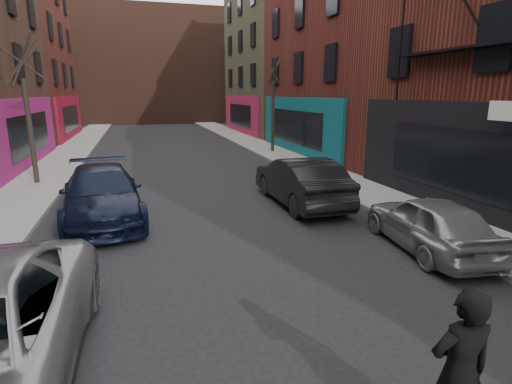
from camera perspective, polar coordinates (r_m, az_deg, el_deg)
sidewalk_left at (r=30.67m, az=-24.35°, el=5.84°), size 2.50×84.00×0.13m
sidewalk_right at (r=31.49m, az=-1.08°, el=7.25°), size 2.50×84.00×0.13m
building_far at (r=56.29m, az=-15.00°, el=16.82°), size 40.00×10.00×14.00m
tree_left_far at (r=18.63m, az=-29.96°, el=11.02°), size 2.00×2.00×6.50m
tree_right_far at (r=25.52m, az=2.45°, el=13.47°), size 2.00×2.00×6.80m
parked_left_end at (r=12.85m, az=-21.17°, el=-0.30°), size 2.72×5.63×1.58m
parked_right_far at (r=10.56m, az=23.55°, el=-4.07°), size 2.10×4.21×1.38m
parked_right_end at (r=13.76m, az=6.34°, el=1.59°), size 1.78×4.98×1.64m
skateboarder at (r=4.82m, az=27.05°, el=-22.10°), size 0.72×0.52×1.85m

